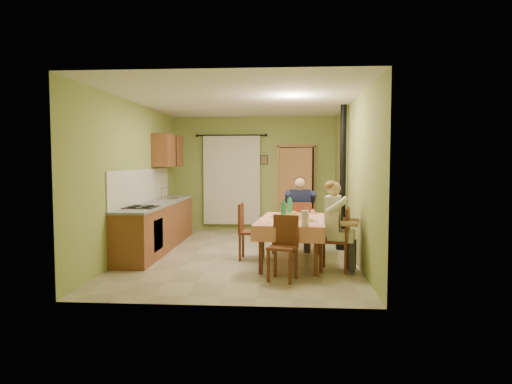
# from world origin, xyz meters

# --- Properties ---
(floor) EXTENTS (4.00, 6.00, 0.01)m
(floor) POSITION_xyz_m (0.00, 0.00, 0.00)
(floor) COLOR tan
(floor) RESTS_ON ground
(room_shell) EXTENTS (4.04, 6.04, 2.82)m
(room_shell) POSITION_xyz_m (0.00, 0.00, 1.82)
(room_shell) COLOR #91A253
(room_shell) RESTS_ON ground
(kitchen_run) EXTENTS (0.64, 3.64, 1.56)m
(kitchen_run) POSITION_xyz_m (-1.71, 0.40, 0.48)
(kitchen_run) COLOR brown
(kitchen_run) RESTS_ON ground
(upper_cabinets) EXTENTS (0.35, 1.40, 0.70)m
(upper_cabinets) POSITION_xyz_m (-1.82, 1.70, 1.95)
(upper_cabinets) COLOR brown
(upper_cabinets) RESTS_ON room_shell
(curtain) EXTENTS (1.70, 0.07, 2.22)m
(curtain) POSITION_xyz_m (-0.55, 2.90, 1.26)
(curtain) COLOR black
(curtain) RESTS_ON ground
(doorway) EXTENTS (0.96, 0.30, 2.15)m
(doorway) POSITION_xyz_m (1.04, 2.91, 1.05)
(doorway) COLOR black
(doorway) RESTS_ON ground
(dining_table) EXTENTS (1.28, 1.94, 0.76)m
(dining_table) POSITION_xyz_m (0.92, -0.71, 0.38)
(dining_table) COLOR #EB8F7B
(dining_table) RESTS_ON ground
(tableware) EXTENTS (0.81, 1.68, 0.33)m
(tableware) POSITION_xyz_m (0.92, -0.81, 0.83)
(tableware) COLOR white
(tableware) RESTS_ON dining_table
(chair_far) EXTENTS (0.41, 0.41, 0.95)m
(chair_far) POSITION_xyz_m (1.07, 0.35, 0.29)
(chair_far) COLOR #5F2C19
(chair_far) RESTS_ON ground
(chair_near) EXTENTS (0.47, 0.47, 0.94)m
(chair_near) POSITION_xyz_m (0.77, -1.78, 0.29)
(chair_near) COLOR #5F2C19
(chair_near) RESTS_ON ground
(chair_right) EXTENTS (0.51, 0.51, 1.00)m
(chair_right) POSITION_xyz_m (1.59, -1.17, 0.29)
(chair_right) COLOR #5F2C19
(chair_right) RESTS_ON ground
(chair_left) EXTENTS (0.45, 0.45, 0.99)m
(chair_left) POSITION_xyz_m (0.20, -0.42, 0.29)
(chair_left) COLOR #5F2C19
(chair_left) RESTS_ON ground
(man_far) EXTENTS (0.59, 0.47, 1.39)m
(man_far) POSITION_xyz_m (1.07, 0.36, 0.88)
(man_far) COLOR #141938
(man_far) RESTS_ON chair_far
(man_right) EXTENTS (0.54, 0.63, 1.39)m
(man_right) POSITION_xyz_m (1.58, -1.16, 0.88)
(man_right) COLOR silver
(man_right) RESTS_ON chair_right
(stove_flue) EXTENTS (0.24, 0.24, 2.80)m
(stove_flue) POSITION_xyz_m (1.90, 0.60, 1.02)
(stove_flue) COLOR black
(stove_flue) RESTS_ON ground
(picture_back) EXTENTS (0.19, 0.03, 0.23)m
(picture_back) POSITION_xyz_m (0.25, 2.97, 1.75)
(picture_back) COLOR black
(picture_back) RESTS_ON room_shell
(picture_right) EXTENTS (0.03, 0.31, 0.21)m
(picture_right) POSITION_xyz_m (1.97, 1.20, 1.85)
(picture_right) COLOR brown
(picture_right) RESTS_ON room_shell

